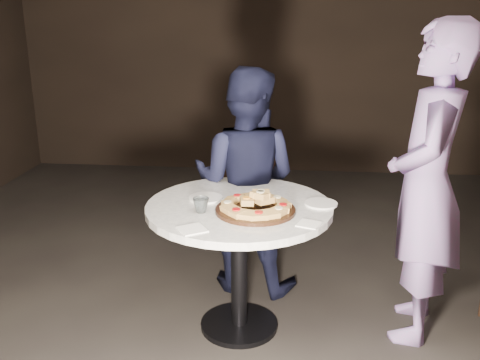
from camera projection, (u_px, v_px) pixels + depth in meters
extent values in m
plane|color=black|center=(257.00, 334.00, 3.20)|extent=(7.00, 7.00, 0.00)
cylinder|color=black|center=(239.00, 324.00, 3.27)|extent=(0.54, 0.54, 0.03)
cylinder|color=black|center=(239.00, 268.00, 3.15)|extent=(0.11, 0.11, 0.73)
cylinder|color=silver|center=(239.00, 208.00, 3.04)|extent=(1.23, 1.23, 0.04)
cylinder|color=black|center=(255.00, 210.00, 2.92)|extent=(0.55, 0.55, 0.02)
cube|color=#AF8344|center=(283.00, 208.00, 2.88)|extent=(0.07, 0.09, 0.04)
cylinder|color=#B20E10|center=(283.00, 204.00, 2.87)|extent=(0.04, 0.04, 0.01)
cube|color=#AF8344|center=(282.00, 204.00, 2.94)|extent=(0.11, 0.12, 0.04)
cube|color=#AF8344|center=(277.00, 200.00, 2.99)|extent=(0.11, 0.12, 0.04)
cylinder|color=beige|center=(277.00, 197.00, 2.99)|extent=(0.06, 0.06, 0.01)
cube|color=#AF8344|center=(269.00, 198.00, 3.04)|extent=(0.12, 0.11, 0.04)
cube|color=#AF8344|center=(258.00, 196.00, 3.05)|extent=(0.10, 0.08, 0.04)
cylinder|color=#B20E10|center=(258.00, 193.00, 3.05)|extent=(0.05, 0.05, 0.01)
cube|color=#AF8344|center=(247.00, 197.00, 3.05)|extent=(0.12, 0.11, 0.04)
cube|color=#AF8344|center=(237.00, 199.00, 3.02)|extent=(0.12, 0.11, 0.04)
cylinder|color=#B20E10|center=(237.00, 195.00, 3.01)|extent=(0.06, 0.06, 0.01)
cube|color=#AF8344|center=(230.00, 202.00, 2.97)|extent=(0.09, 0.11, 0.04)
cube|color=#AF8344|center=(228.00, 205.00, 2.91)|extent=(0.08, 0.10, 0.04)
cylinder|color=beige|center=(228.00, 202.00, 2.91)|extent=(0.05, 0.05, 0.01)
cube|color=#AF8344|center=(230.00, 209.00, 2.86)|extent=(0.11, 0.12, 0.04)
cube|color=#AF8344|center=(236.00, 213.00, 2.81)|extent=(0.12, 0.12, 0.04)
cylinder|color=#B20E10|center=(236.00, 209.00, 2.80)|extent=(0.06, 0.06, 0.01)
cube|color=#AF8344|center=(247.00, 215.00, 2.77)|extent=(0.11, 0.09, 0.04)
cube|color=#AF8344|center=(259.00, 216.00, 2.77)|extent=(0.11, 0.09, 0.04)
cylinder|color=#B20E10|center=(259.00, 212.00, 2.76)|extent=(0.05, 0.05, 0.01)
cube|color=#AF8344|center=(270.00, 214.00, 2.78)|extent=(0.12, 0.11, 0.04)
cube|color=#AF8344|center=(279.00, 212.00, 2.82)|extent=(0.11, 0.12, 0.04)
cylinder|color=beige|center=(279.00, 208.00, 2.82)|extent=(0.06, 0.06, 0.01)
cube|color=#AF8344|center=(264.00, 200.00, 2.91)|extent=(0.12, 0.11, 0.03)
cylinder|color=#2D6B1E|center=(264.00, 197.00, 2.90)|extent=(0.06, 0.06, 0.01)
cube|color=#AF8344|center=(254.00, 198.00, 2.95)|extent=(0.11, 0.10, 0.04)
cylinder|color=beige|center=(254.00, 194.00, 2.94)|extent=(0.05, 0.05, 0.01)
cube|color=#AF8344|center=(247.00, 201.00, 2.89)|extent=(0.09, 0.10, 0.04)
cylinder|color=orange|center=(247.00, 198.00, 2.89)|extent=(0.05, 0.05, 0.01)
cube|color=#AF8344|center=(261.00, 194.00, 2.91)|extent=(0.10, 0.08, 0.04)
cylinder|color=beige|center=(261.00, 191.00, 2.90)|extent=(0.05, 0.05, 0.01)
cube|color=#AF8344|center=(260.00, 195.00, 2.89)|extent=(0.12, 0.11, 0.04)
cylinder|color=beige|center=(260.00, 192.00, 2.88)|extent=(0.06, 0.06, 0.01)
cylinder|color=white|center=(206.00, 198.00, 3.12)|extent=(0.21, 0.21, 0.01)
cylinder|color=white|center=(321.00, 204.00, 3.03)|extent=(0.22, 0.22, 0.01)
imported|color=silver|center=(201.00, 205.00, 2.90)|extent=(0.11, 0.11, 0.08)
cube|color=white|center=(192.00, 229.00, 2.68)|extent=(0.18, 0.18, 0.01)
cube|color=white|center=(309.00, 224.00, 2.75)|extent=(0.14, 0.14, 0.01)
cube|color=black|center=(251.00, 202.00, 4.15)|extent=(0.42, 0.42, 0.04)
cube|color=black|center=(248.00, 184.00, 3.90)|extent=(0.40, 0.06, 0.43)
cylinder|color=black|center=(274.00, 221.00, 4.35)|extent=(0.04, 0.04, 0.43)
cylinder|color=black|center=(233.00, 219.00, 4.40)|extent=(0.04, 0.04, 0.43)
cylinder|color=black|center=(270.00, 238.00, 4.03)|extent=(0.04, 0.04, 0.43)
cylinder|color=black|center=(226.00, 235.00, 4.08)|extent=(0.04, 0.04, 0.43)
imported|color=black|center=(245.00, 181.00, 3.57)|extent=(0.84, 0.71, 1.52)
imported|color=#866EAE|center=(427.00, 186.00, 2.99)|extent=(0.58, 0.75, 1.82)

